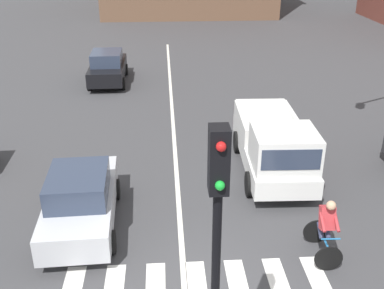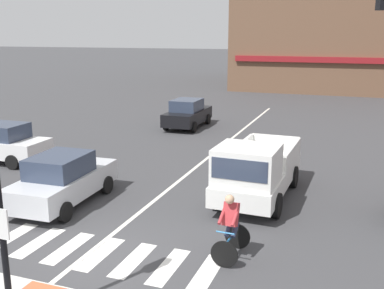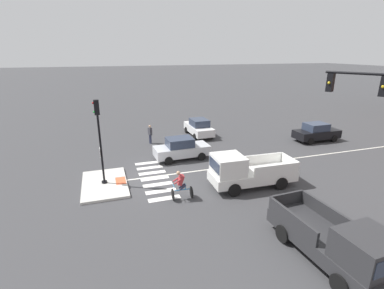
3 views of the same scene
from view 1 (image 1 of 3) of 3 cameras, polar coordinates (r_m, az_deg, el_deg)
The scene contains 10 objects.
signal_pole at distance 6.23m, azimuth 2.99°, elevation -15.13°, with size 0.44×0.38×5.04m.
crosswalk_stripe_d at distance 10.64m, azimuth 0.65°, elevation -17.45°, with size 0.44×1.80×0.01m, color silver.
crosswalk_stripe_e at distance 10.73m, azimuth 5.80°, elevation -17.15°, with size 0.44×1.80×0.01m, color silver.
crosswalk_stripe_f at distance 10.90m, azimuth 10.80°, elevation -16.74°, with size 0.44×1.80×0.01m, color silver.
crosswalk_stripe_g at distance 11.15m, azimuth 15.59°, elevation -16.22°, with size 0.44×1.80×0.01m, color silver.
lane_centre_line at distance 19.11m, azimuth -2.40°, elevation 3.00°, with size 0.14×28.00×0.01m, color silver.
car_black_westbound_distant at distance 24.24m, azimuth -10.46°, elevation 9.45°, with size 1.88×4.12×1.64m.
car_silver_westbound_near at distance 12.41m, azimuth -13.68°, elevation -6.67°, with size 1.97×4.17×1.64m.
pickup_truck_white_eastbound_mid at distance 14.57m, azimuth 10.28°, elevation -0.58°, with size 2.18×5.16×2.08m.
cyclist at distance 11.36m, azimuth 16.29°, elevation -9.89°, with size 0.70×1.12×1.68m.
Camera 1 is at (-0.62, -7.70, 7.20)m, focal length 42.87 mm.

